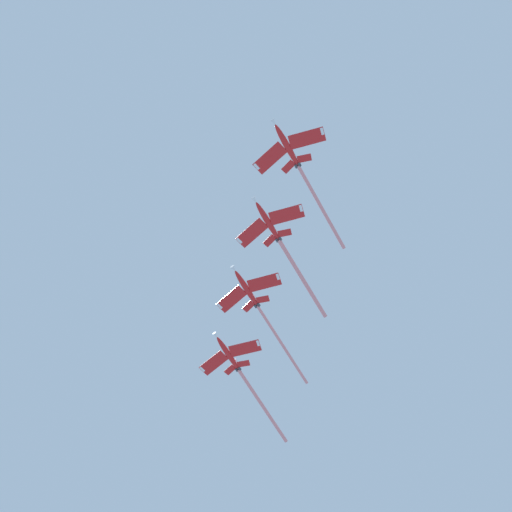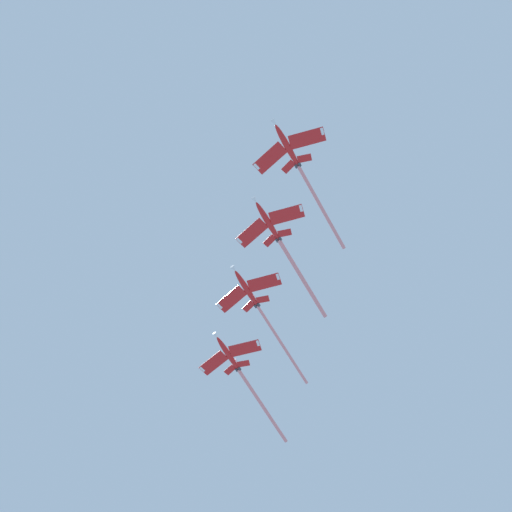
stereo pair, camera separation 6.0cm
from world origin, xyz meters
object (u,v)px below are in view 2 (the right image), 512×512
(jet_second, at_px, (281,244))
(jet_fourth, at_px, (241,373))
(jet_lead, at_px, (297,164))
(jet_third, at_px, (257,304))

(jet_second, height_order, jet_fourth, jet_second)
(jet_lead, height_order, jet_second, jet_lead)
(jet_lead, bearing_deg, jet_third, -11.22)
(jet_lead, bearing_deg, jet_second, -15.77)
(jet_lead, distance_m, jet_fourth, 64.44)
(jet_second, distance_m, jet_fourth, 42.40)
(jet_third, relative_size, jet_fourth, 1.00)
(jet_lead, height_order, jet_fourth, jet_lead)
(jet_lead, distance_m, jet_second, 22.10)
(jet_second, xyz_separation_m, jet_third, (19.41, -2.07, -1.85))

